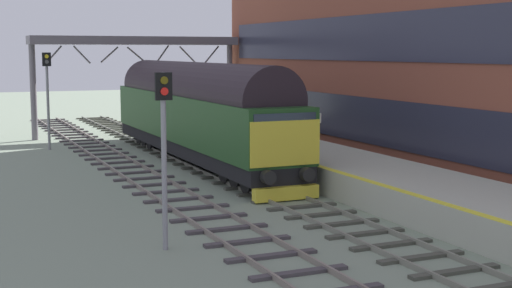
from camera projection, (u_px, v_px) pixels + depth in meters
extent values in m
plane|color=gray|center=(236.00, 180.00, 29.52)|extent=(140.00, 140.00, 0.00)
cube|color=slate|center=(219.00, 179.00, 29.23)|extent=(0.07, 60.00, 0.15)
cube|color=slate|center=(252.00, 177.00, 29.80)|extent=(0.07, 60.00, 0.15)
cube|color=#43443B|center=(494.00, 288.00, 15.89)|extent=(2.50, 0.26, 0.09)
cube|color=#43443B|center=(455.00, 272.00, 17.07)|extent=(2.50, 0.26, 0.09)
cube|color=#43443B|center=(421.00, 257.00, 18.26)|extent=(2.50, 0.26, 0.09)
cube|color=#43443B|center=(392.00, 245.00, 19.44)|extent=(2.50, 0.26, 0.09)
cube|color=#43443B|center=(365.00, 234.00, 20.63)|extent=(2.50, 0.26, 0.09)
cube|color=#43443B|center=(342.00, 224.00, 21.81)|extent=(2.50, 0.26, 0.09)
cube|color=#43443B|center=(321.00, 215.00, 23.00)|extent=(2.50, 0.26, 0.09)
cube|color=#43443B|center=(302.00, 207.00, 24.18)|extent=(2.50, 0.26, 0.09)
cube|color=#43443B|center=(285.00, 199.00, 25.37)|extent=(2.50, 0.26, 0.09)
cube|color=#43443B|center=(269.00, 193.00, 26.55)|extent=(2.50, 0.26, 0.09)
cube|color=#43443B|center=(255.00, 187.00, 27.74)|extent=(2.50, 0.26, 0.09)
cube|color=#43443B|center=(242.00, 181.00, 28.92)|extent=(2.50, 0.26, 0.09)
cube|color=#43443B|center=(230.00, 176.00, 30.11)|extent=(2.50, 0.26, 0.09)
cube|color=#43443B|center=(219.00, 171.00, 31.29)|extent=(2.50, 0.26, 0.09)
cube|color=#43443B|center=(208.00, 167.00, 32.48)|extent=(2.50, 0.26, 0.09)
cube|color=#43443B|center=(199.00, 163.00, 33.66)|extent=(2.50, 0.26, 0.09)
cube|color=#43443B|center=(190.00, 159.00, 34.85)|extent=(2.50, 0.26, 0.09)
cube|color=#43443B|center=(181.00, 155.00, 36.03)|extent=(2.50, 0.26, 0.09)
cube|color=#43443B|center=(173.00, 152.00, 37.22)|extent=(2.50, 0.26, 0.09)
cube|color=#43443B|center=(166.00, 149.00, 38.40)|extent=(2.50, 0.26, 0.09)
cube|color=#43443B|center=(159.00, 146.00, 39.59)|extent=(2.50, 0.26, 0.09)
cube|color=#43443B|center=(153.00, 143.00, 40.77)|extent=(2.50, 0.26, 0.09)
cube|color=#43443B|center=(146.00, 141.00, 41.96)|extent=(2.50, 0.26, 0.09)
cube|color=#43443B|center=(141.00, 138.00, 43.14)|extent=(2.50, 0.26, 0.09)
cube|color=#43443B|center=(135.00, 136.00, 44.33)|extent=(2.50, 0.26, 0.09)
cube|color=#43443B|center=(130.00, 134.00, 45.51)|extent=(2.50, 0.26, 0.09)
cube|color=#43443B|center=(125.00, 132.00, 46.70)|extent=(2.50, 0.26, 0.09)
cube|color=#43443B|center=(120.00, 130.00, 47.88)|extent=(2.50, 0.26, 0.09)
cube|color=#43443B|center=(116.00, 128.00, 49.07)|extent=(2.50, 0.26, 0.09)
cube|color=#43443B|center=(112.00, 126.00, 50.25)|extent=(2.50, 0.26, 0.09)
cube|color=#43443B|center=(107.00, 124.00, 51.43)|extent=(2.50, 0.26, 0.09)
cube|color=#43443B|center=(104.00, 123.00, 52.62)|extent=(2.50, 0.26, 0.09)
cube|color=#43443B|center=(100.00, 121.00, 53.80)|extent=(2.50, 0.26, 0.09)
cube|color=#43443B|center=(96.00, 119.00, 54.99)|extent=(2.50, 0.26, 0.09)
cube|color=#43443B|center=(93.00, 118.00, 56.17)|extent=(2.50, 0.26, 0.09)
cube|color=gray|center=(136.00, 185.00, 27.87)|extent=(0.07, 60.00, 0.15)
cube|color=gray|center=(172.00, 183.00, 28.44)|extent=(0.07, 60.00, 0.15)
cube|color=#423C41|center=(299.00, 273.00, 16.98)|extent=(2.50, 0.26, 0.09)
cube|color=#423C41|center=(271.00, 256.00, 18.38)|extent=(2.50, 0.26, 0.09)
cube|color=#423C41|center=(248.00, 241.00, 19.78)|extent=(2.50, 0.26, 0.09)
cube|color=#423C41|center=(227.00, 229.00, 21.17)|extent=(2.50, 0.26, 0.09)
cube|color=#423C41|center=(209.00, 218.00, 22.57)|extent=(2.50, 0.26, 0.09)
cube|color=#423C41|center=(193.00, 208.00, 23.97)|extent=(2.50, 0.26, 0.09)
cube|color=#423C41|center=(179.00, 199.00, 25.37)|extent=(2.50, 0.26, 0.09)
cube|color=#423C41|center=(166.00, 192.00, 26.76)|extent=(2.50, 0.26, 0.09)
cube|color=#423C41|center=(154.00, 185.00, 28.16)|extent=(2.50, 0.26, 0.09)
cube|color=#423C41|center=(144.00, 178.00, 29.56)|extent=(2.50, 0.26, 0.09)
cube|color=#423C41|center=(135.00, 173.00, 30.96)|extent=(2.50, 0.26, 0.09)
cube|color=#423C41|center=(126.00, 167.00, 32.35)|extent=(2.50, 0.26, 0.09)
cube|color=#423C41|center=(118.00, 163.00, 33.75)|extent=(2.50, 0.26, 0.09)
cube|color=#423C41|center=(111.00, 158.00, 35.15)|extent=(2.50, 0.26, 0.09)
cube|color=#423C41|center=(104.00, 154.00, 36.55)|extent=(2.50, 0.26, 0.09)
cube|color=#423C41|center=(98.00, 150.00, 37.94)|extent=(2.50, 0.26, 0.09)
cube|color=#423C41|center=(92.00, 147.00, 39.34)|extent=(2.50, 0.26, 0.09)
cube|color=#423C41|center=(87.00, 143.00, 40.74)|extent=(2.50, 0.26, 0.09)
cube|color=#423C41|center=(82.00, 140.00, 42.14)|extent=(2.50, 0.26, 0.09)
cube|color=#423C41|center=(77.00, 137.00, 43.53)|extent=(2.50, 0.26, 0.09)
cube|color=#423C41|center=(72.00, 135.00, 44.93)|extent=(2.50, 0.26, 0.09)
cube|color=#423C41|center=(68.00, 132.00, 46.33)|extent=(2.50, 0.26, 0.09)
cube|color=#423C41|center=(64.00, 130.00, 47.73)|extent=(2.50, 0.26, 0.09)
cube|color=#423C41|center=(61.00, 128.00, 49.12)|extent=(2.50, 0.26, 0.09)
cube|color=#423C41|center=(57.00, 126.00, 50.52)|extent=(2.50, 0.26, 0.09)
cube|color=#423C41|center=(54.00, 124.00, 51.92)|extent=(2.50, 0.26, 0.09)
cube|color=#423C41|center=(51.00, 122.00, 53.32)|extent=(2.50, 0.26, 0.09)
cube|color=#423C41|center=(48.00, 120.00, 54.71)|extent=(2.50, 0.26, 0.09)
cube|color=#AEB2A0|center=(314.00, 162.00, 30.89)|extent=(4.00, 44.00, 1.00)
cube|color=yellow|center=(275.00, 153.00, 30.09)|extent=(0.30, 44.00, 0.01)
cube|color=#2D2F42|center=(373.00, 121.00, 32.68)|extent=(0.06, 31.39, 2.09)
cube|color=#2D2F42|center=(374.00, 37.00, 32.21)|extent=(0.06, 31.39, 2.09)
cube|color=black|center=(197.00, 146.00, 33.79)|extent=(2.56, 18.72, 0.60)
cube|color=#1E451D|center=(196.00, 117.00, 33.62)|extent=(2.70, 18.72, 2.10)
cylinder|color=black|center=(196.00, 90.00, 33.46)|extent=(2.56, 17.22, 2.57)
cube|color=yellow|center=(285.00, 143.00, 25.10)|extent=(2.65, 0.08, 1.58)
cube|color=#232D3D|center=(285.00, 122.00, 25.03)|extent=(2.38, 0.04, 0.64)
cube|color=#232D3D|center=(224.00, 109.00, 34.13)|extent=(0.04, 13.10, 0.44)
cylinder|color=black|center=(268.00, 177.00, 24.75)|extent=(0.48, 0.35, 0.48)
cylinder|color=black|center=(307.00, 174.00, 25.35)|extent=(0.48, 0.35, 0.48)
cube|color=yellow|center=(286.00, 193.00, 25.27)|extent=(2.43, 0.36, 0.47)
cylinder|color=black|center=(264.00, 178.00, 26.88)|extent=(1.64, 1.04, 1.04)
cylinder|color=black|center=(253.00, 174.00, 27.88)|extent=(1.64, 1.04, 1.04)
cylinder|color=black|center=(242.00, 169.00, 28.88)|extent=(1.64, 1.04, 1.04)
cylinder|color=black|center=(163.00, 139.00, 38.78)|extent=(1.64, 1.04, 1.04)
cylinder|color=black|center=(158.00, 137.00, 39.78)|extent=(1.64, 1.04, 1.04)
cylinder|color=black|center=(152.00, 135.00, 40.78)|extent=(1.64, 1.04, 1.04)
cylinder|color=gray|center=(164.00, 162.00, 18.84)|extent=(0.14, 0.14, 4.65)
cube|color=black|center=(164.00, 86.00, 18.54)|extent=(0.44, 0.10, 0.71)
cylinder|color=#53470A|center=(164.00, 80.00, 18.46)|extent=(0.20, 0.06, 0.20)
cylinder|color=red|center=(164.00, 91.00, 18.50)|extent=(0.20, 0.06, 0.20)
cylinder|color=gray|center=(48.00, 102.00, 38.12)|extent=(0.14, 0.14, 5.11)
cube|color=black|center=(47.00, 59.00, 37.79)|extent=(0.44, 0.10, 0.71)
cylinder|color=yellow|center=(47.00, 56.00, 37.71)|extent=(0.20, 0.06, 0.20)
cylinder|color=#50504E|center=(47.00, 62.00, 37.75)|extent=(0.20, 0.06, 0.20)
cylinder|color=slate|center=(318.00, 138.00, 27.11)|extent=(0.08, 0.08, 1.90)
cube|color=white|center=(318.00, 118.00, 27.00)|extent=(0.05, 0.44, 0.36)
cube|color=black|center=(317.00, 118.00, 26.99)|extent=(0.01, 0.20, 0.24)
cylinder|color=#262E41|center=(244.00, 127.00, 36.12)|extent=(0.13, 0.13, 0.84)
cylinder|color=#262E41|center=(242.00, 127.00, 36.30)|extent=(0.13, 0.13, 0.84)
cylinder|color=navy|center=(243.00, 113.00, 36.12)|extent=(0.36, 0.36, 0.56)
sphere|color=brown|center=(243.00, 105.00, 36.07)|extent=(0.22, 0.22, 0.22)
cylinder|color=navy|center=(245.00, 113.00, 35.94)|extent=(0.09, 0.09, 0.52)
cylinder|color=navy|center=(241.00, 113.00, 36.31)|extent=(0.09, 0.09, 0.52)
cylinder|color=slate|center=(33.00, 93.00, 42.32)|extent=(0.36, 0.36, 5.57)
cylinder|color=slate|center=(230.00, 88.00, 47.21)|extent=(0.36, 0.36, 5.57)
cube|color=slate|center=(136.00, 41.00, 44.38)|extent=(12.70, 2.00, 0.50)
cylinder|color=slate|center=(54.00, 55.00, 42.52)|extent=(1.01, 0.10, 1.11)
cylinder|color=slate|center=(82.00, 55.00, 43.18)|extent=(1.03, 0.10, 1.09)
cylinder|color=slate|center=(109.00, 55.00, 43.83)|extent=(1.12, 0.10, 0.99)
cylinder|color=slate|center=(136.00, 55.00, 44.49)|extent=(1.14, 0.10, 0.97)
cylinder|color=slate|center=(162.00, 55.00, 45.14)|extent=(0.92, 0.10, 1.18)
cylinder|color=slate|center=(187.00, 54.00, 45.80)|extent=(1.06, 0.10, 1.06)
cylinder|color=slate|center=(212.00, 54.00, 46.45)|extent=(1.00, 0.10, 1.12)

